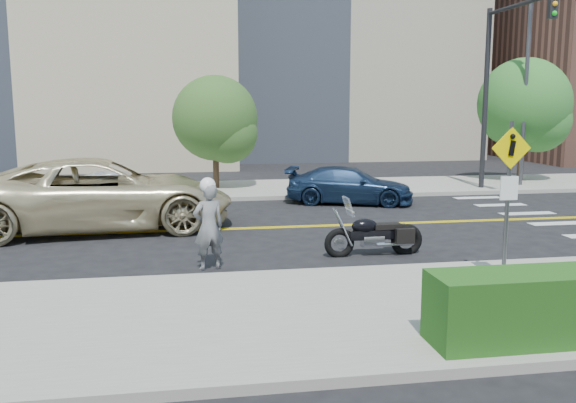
{
  "coord_description": "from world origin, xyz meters",
  "views": [
    {
      "loc": [
        -1.77,
        -16.81,
        3.44
      ],
      "look_at": [
        0.57,
        -2.87,
        1.2
      ],
      "focal_mm": 38.0,
      "sensor_mm": 36.0,
      "label": 1
    }
  ],
  "objects_px": {
    "suv": "(102,194)",
    "parked_car_silver": "(122,190)",
    "motorcycle": "(375,226)",
    "pedestrian_sign": "(509,185)",
    "motorcyclist": "(208,224)",
    "parked_car_blue": "(350,185)"
  },
  "relations": [
    {
      "from": "motorcyclist",
      "to": "parked_car_silver",
      "type": "distance_m",
      "value": 8.78
    },
    {
      "from": "parked_car_silver",
      "to": "parked_car_blue",
      "type": "relative_size",
      "value": 0.84
    },
    {
      "from": "suv",
      "to": "parked_car_silver",
      "type": "height_order",
      "value": "suv"
    },
    {
      "from": "motorcycle",
      "to": "pedestrian_sign",
      "type": "bearing_deg",
      "value": -60.02
    },
    {
      "from": "pedestrian_sign",
      "to": "motorcycle",
      "type": "distance_m",
      "value": 3.48
    },
    {
      "from": "motorcyclist",
      "to": "suv",
      "type": "bearing_deg",
      "value": -77.66
    },
    {
      "from": "parked_car_blue",
      "to": "motorcycle",
      "type": "bearing_deg",
      "value": -172.0
    },
    {
      "from": "parked_car_silver",
      "to": "parked_car_blue",
      "type": "distance_m",
      "value": 7.85
    },
    {
      "from": "suv",
      "to": "parked_car_silver",
      "type": "relative_size",
      "value": 1.93
    },
    {
      "from": "motorcycle",
      "to": "suv",
      "type": "relative_size",
      "value": 0.32
    },
    {
      "from": "suv",
      "to": "parked_car_blue",
      "type": "height_order",
      "value": "suv"
    },
    {
      "from": "pedestrian_sign",
      "to": "motorcyclist",
      "type": "relative_size",
      "value": 1.53
    },
    {
      "from": "motorcyclist",
      "to": "suv",
      "type": "xyz_separation_m",
      "value": [
        -2.76,
        4.7,
        0.02
      ]
    },
    {
      "from": "pedestrian_sign",
      "to": "motorcycle",
      "type": "height_order",
      "value": "pedestrian_sign"
    },
    {
      "from": "suv",
      "to": "parked_car_blue",
      "type": "xyz_separation_m",
      "value": [
        8.01,
        3.3,
        -0.36
      ]
    },
    {
      "from": "motorcyclist",
      "to": "motorcycle",
      "type": "relative_size",
      "value": 0.86
    },
    {
      "from": "pedestrian_sign",
      "to": "suv",
      "type": "distance_m",
      "value": 10.8
    },
    {
      "from": "suv",
      "to": "pedestrian_sign",
      "type": "bearing_deg",
      "value": -135.4
    },
    {
      "from": "motorcycle",
      "to": "parked_car_silver",
      "type": "height_order",
      "value": "motorcycle"
    },
    {
      "from": "motorcyclist",
      "to": "parked_car_silver",
      "type": "bearing_deg",
      "value": -90.86
    },
    {
      "from": "pedestrian_sign",
      "to": "suv",
      "type": "bearing_deg",
      "value": 140.52
    },
    {
      "from": "pedestrian_sign",
      "to": "motorcyclist",
      "type": "bearing_deg",
      "value": 158.91
    }
  ]
}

